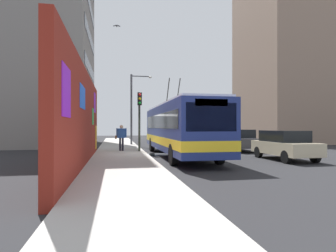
# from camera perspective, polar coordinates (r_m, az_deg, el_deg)

# --- Properties ---
(ground_plane) EXTENTS (80.00, 80.00, 0.00)m
(ground_plane) POSITION_cam_1_polar(r_m,az_deg,el_deg) (17.32, -4.16, -6.07)
(ground_plane) COLOR #232326
(sidewalk_slab) EXTENTS (48.00, 3.20, 0.15)m
(sidewalk_slab) POSITION_cam_1_polar(r_m,az_deg,el_deg) (17.21, -9.49, -5.86)
(sidewalk_slab) COLOR #ADA8A0
(sidewalk_slab) RESTS_ON ground_plane
(graffiti_wall) EXTENTS (14.25, 0.32, 4.31)m
(graffiti_wall) POSITION_cam_1_polar(r_m,az_deg,el_deg) (13.32, -16.66, 1.45)
(graffiti_wall) COLOR maroon
(graffiti_wall) RESTS_ON ground_plane
(building_far_left) EXTENTS (12.44, 9.53, 20.37)m
(building_far_left) POSITION_cam_1_polar(r_m,az_deg,el_deg) (31.49, -24.48, 15.34)
(building_far_left) COLOR gray
(building_far_left) RESTS_ON ground_plane
(building_far_right) EXTENTS (10.38, 7.85, 21.44)m
(building_far_right) POSITION_cam_1_polar(r_m,az_deg,el_deg) (36.06, 22.16, 14.22)
(building_far_right) COLOR gray
(building_far_right) RESTS_ON ground_plane
(city_bus) EXTENTS (11.72, 2.52, 4.90)m
(city_bus) POSITION_cam_1_polar(r_m,az_deg,el_deg) (16.90, 2.17, -0.29)
(city_bus) COLOR navy
(city_bus) RESTS_ON ground_plane
(parked_car_champagne) EXTENTS (4.06, 1.81, 1.58)m
(parked_car_champagne) POSITION_cam_1_polar(r_m,az_deg,el_deg) (16.42, 22.45, -3.47)
(parked_car_champagne) COLOR #C6B793
(parked_car_champagne) RESTS_ON ground_plane
(parked_car_dark_gray) EXTENTS (4.36, 1.78, 1.58)m
(parked_car_dark_gray) POSITION_cam_1_polar(r_m,az_deg,el_deg) (21.51, 13.95, -2.68)
(parked_car_dark_gray) COLOR #38383D
(parked_car_dark_gray) RESTS_ON ground_plane
(pedestrian_midblock) EXTENTS (0.23, 0.77, 1.75)m
(pedestrian_midblock) POSITION_cam_1_polar(r_m,az_deg,el_deg) (19.50, -9.42, -1.91)
(pedestrian_midblock) COLOR #1E1E2D
(pedestrian_midblock) RESTS_ON sidewalk_slab
(traffic_light) EXTENTS (0.49, 0.28, 3.93)m
(traffic_light) POSITION_cam_1_polar(r_m,az_deg,el_deg) (18.84, -5.78, 2.95)
(traffic_light) COLOR #2D382D
(traffic_light) RESTS_ON sidewalk_slab
(street_lamp) EXTENTS (0.44, 1.99, 6.50)m
(street_lamp) POSITION_cam_1_polar(r_m,az_deg,el_deg) (26.43, -6.91, 4.47)
(street_lamp) COLOR #4C4C51
(street_lamp) RESTS_ON sidewalk_slab
(flying_pigeons) EXTENTS (0.32, 0.55, 0.14)m
(flying_pigeons) POSITION_cam_1_polar(r_m,az_deg,el_deg) (24.49, -10.32, 19.27)
(flying_pigeons) COLOR slate
(curbside_puddle) EXTENTS (2.09, 2.09, 0.00)m
(curbside_puddle) POSITION_cam_1_polar(r_m,az_deg,el_deg) (18.09, -2.52, -5.81)
(curbside_puddle) COLOR black
(curbside_puddle) RESTS_ON ground_plane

